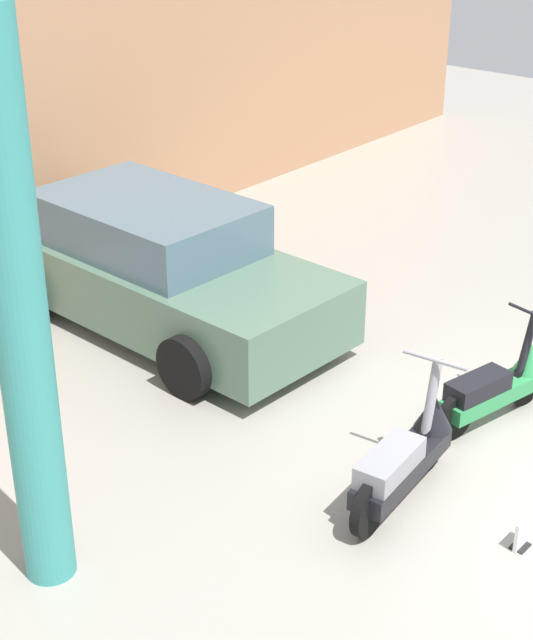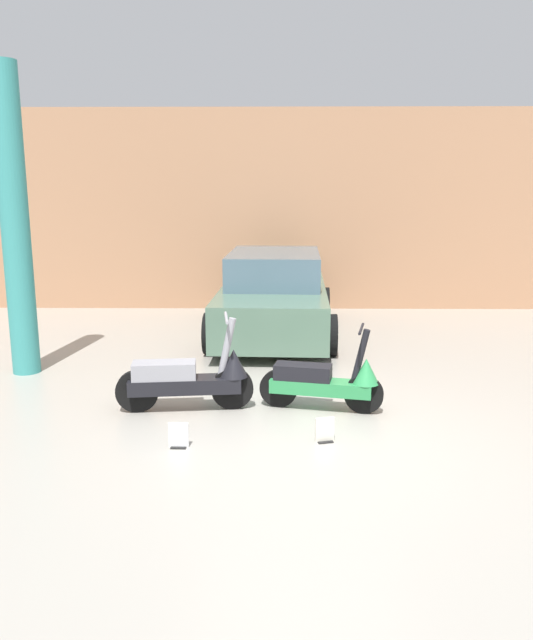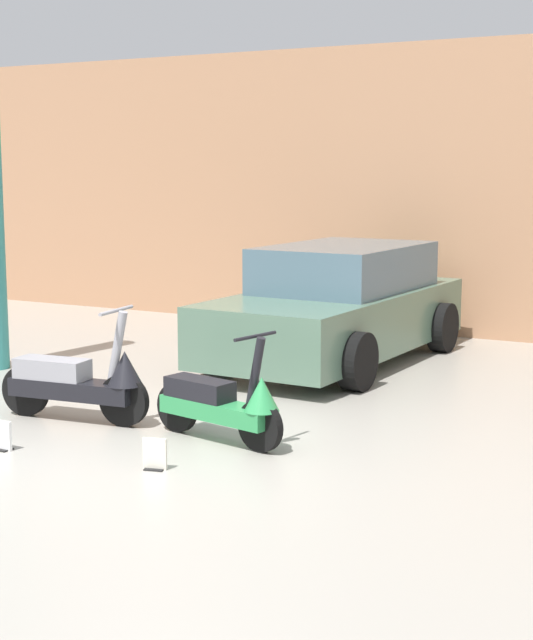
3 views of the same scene
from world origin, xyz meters
name	(u,v)px [view 2 (image 2 of 3)]	position (x,y,z in m)	size (l,w,h in m)	color
ground_plane	(308,435)	(0.00, 0.00, 0.00)	(28.00, 28.00, 0.00)	#9E998E
wall_back	(292,211)	(0.00, 7.15, 2.10)	(19.60, 0.12, 4.19)	tan
scooter_front_left	(191,378)	(-1.34, 0.75, 0.40)	(1.61, 0.58, 1.12)	black
scooter_front_right	(326,381)	(0.25, 0.76, 0.36)	(1.45, 0.61, 1.02)	black
car_rear_left	(274,296)	(-0.37, 4.67, 0.70)	(2.21, 4.36, 1.46)	#51705B
placard_near_left_scooter	(179,436)	(-1.33, -0.33, 0.11)	(0.20, 0.12, 0.26)	black
placard_near_right_scooter	(325,431)	(0.16, -0.17, 0.11)	(0.20, 0.16, 0.26)	black
support_column_side	(15,224)	(-3.89, 2.27, 2.10)	(0.38, 0.38, 4.19)	teal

